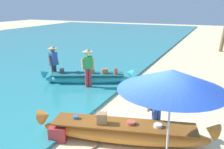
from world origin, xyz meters
name	(u,v)px	position (x,y,z in m)	size (l,w,h in m)	color
ground_plane	(140,143)	(0.00, 0.00, 0.00)	(80.00, 80.00, 0.00)	beige
sea	(1,50)	(-14.01, 8.00, 0.05)	(24.00, 56.00, 0.10)	teal
boat_orange_foreground	(123,132)	(-0.45, -0.12, 0.30)	(4.75, 1.79, 0.83)	orange
boat_cyan_midground	(88,78)	(-3.71, 3.71, 0.29)	(3.98, 2.25, 0.77)	#33B2BC
person_vendor_hatted	(88,66)	(-3.36, 3.14, 1.03)	(0.53, 0.50, 1.77)	#B2383D
person_tourist_customer	(157,106)	(0.27, 0.53, 0.92)	(0.48, 0.56, 1.63)	#3D5BA8
person_vendor_assistant	(53,61)	(-5.37, 3.43, 0.99)	(0.44, 0.56, 1.71)	#333842
patio_umbrella_large	(172,80)	(0.80, -0.55, 2.03)	(2.29, 2.29, 2.25)	#B7B7BC
cooler_box	(58,133)	(-2.07, -0.76, 0.21)	(0.45, 0.38, 0.41)	#C63838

